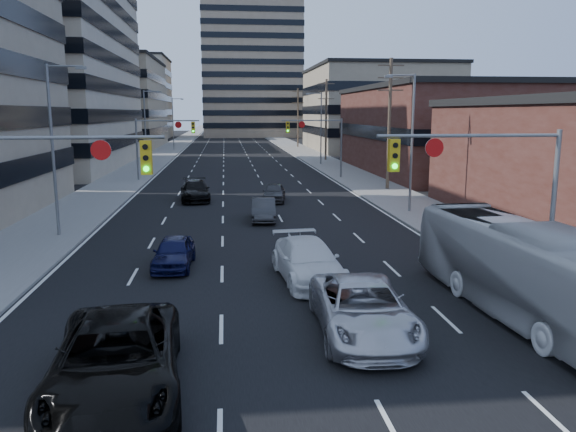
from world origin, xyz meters
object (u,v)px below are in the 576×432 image
at_px(silver_suv, 363,309).
at_px(sedan_blue, 174,252).
at_px(black_pickup, 116,360).
at_px(white_van, 308,261).
at_px(transit_bus, 525,270).

relative_size(silver_suv, sedan_blue, 1.48).
height_order(black_pickup, white_van, black_pickup).
bearing_deg(sedan_blue, transit_bus, -28.24).
bearing_deg(transit_bus, sedan_blue, 145.61).
distance_m(silver_suv, sedan_blue, 10.28).
bearing_deg(white_van, transit_bus, -41.33).
xyz_separation_m(white_van, transit_bus, (6.42, -4.67, 0.75)).
relative_size(black_pickup, silver_suv, 1.09).
distance_m(black_pickup, silver_suv, 7.28).
height_order(black_pickup, sedan_blue, black_pickup).
bearing_deg(black_pickup, sedan_blue, 83.26).
bearing_deg(silver_suv, black_pickup, -153.64).
xyz_separation_m(white_van, sedan_blue, (-5.45, 2.50, -0.12)).
distance_m(white_van, silver_suv, 5.71).
bearing_deg(transit_bus, silver_suv, -173.32).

